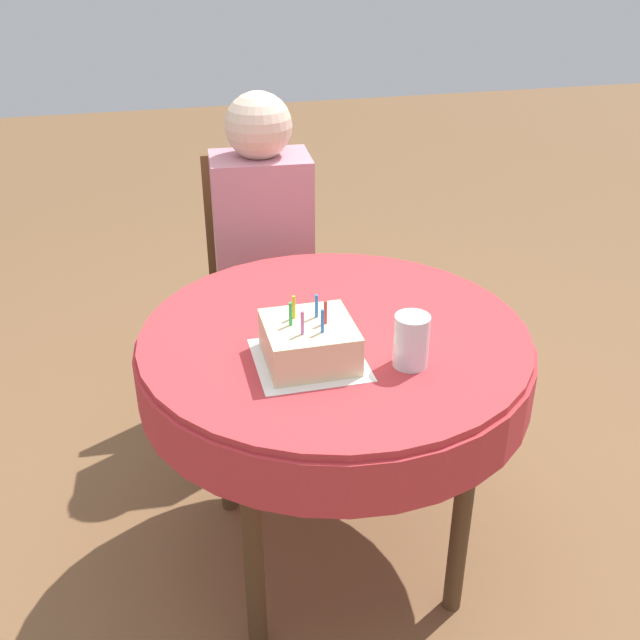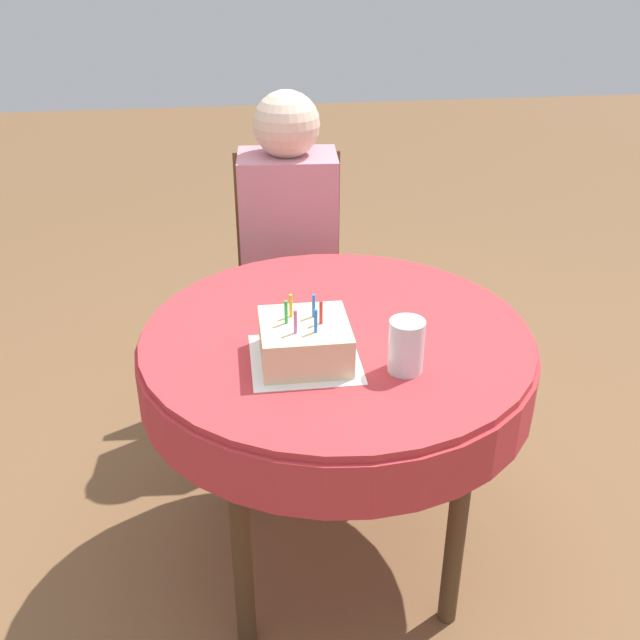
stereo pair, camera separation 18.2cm
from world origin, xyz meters
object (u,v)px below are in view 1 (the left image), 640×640
person (263,237)px  birthday_cake (309,342)px  drinking_glass (411,341)px  chair (263,282)px

person → birthday_cake: 0.85m
drinking_glass → person: bearing=101.3°
chair → birthday_cake: size_ratio=4.67×
chair → drinking_glass: bearing=-76.1°
chair → person: (-0.01, -0.10, 0.22)m
chair → drinking_glass: 1.08m
birthday_cake → drinking_glass: (0.22, -0.07, 0.01)m
birthday_cake → drinking_glass: 0.24m
person → drinking_glass: 0.95m
birthday_cake → person: bearing=87.3°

